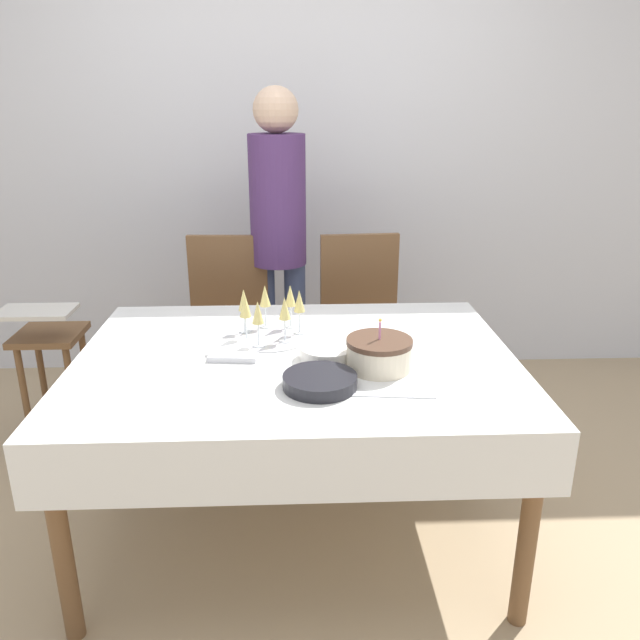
% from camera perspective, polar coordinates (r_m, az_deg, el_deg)
% --- Properties ---
extents(ground_plane, '(12.00, 12.00, 0.00)m').
position_cam_1_polar(ground_plane, '(2.61, -2.00, -18.25)').
color(ground_plane, tan).
extents(wall_back, '(8.00, 0.05, 2.70)m').
position_cam_1_polar(wall_back, '(3.71, -2.50, 15.67)').
color(wall_back, silver).
rests_on(wall_back, ground_plane).
extents(dining_table, '(1.56, 1.17, 0.73)m').
position_cam_1_polar(dining_table, '(2.28, -2.19, -5.57)').
color(dining_table, white).
rests_on(dining_table, ground_plane).
extents(dining_chair_far_left, '(0.44, 0.44, 0.96)m').
position_cam_1_polar(dining_chair_far_left, '(3.17, -8.45, -0.42)').
color(dining_chair_far_left, brown).
rests_on(dining_chair_far_left, ground_plane).
extents(dining_chair_far_right, '(0.45, 0.45, 0.96)m').
position_cam_1_polar(dining_chair_far_right, '(3.17, 3.87, -0.24)').
color(dining_chair_far_right, brown).
rests_on(dining_chair_far_right, ground_plane).
extents(birthday_cake, '(0.22, 0.22, 0.18)m').
position_cam_1_polar(birthday_cake, '(2.12, 5.44, -3.08)').
color(birthday_cake, beige).
rests_on(birthday_cake, dining_table).
extents(champagne_tray, '(0.35, 0.35, 0.18)m').
position_cam_1_polar(champagne_tray, '(2.40, -4.67, 0.36)').
color(champagne_tray, silver).
rests_on(champagne_tray, dining_table).
extents(plate_stack_main, '(0.24, 0.24, 0.04)m').
position_cam_1_polar(plate_stack_main, '(1.99, 0.01, -5.63)').
color(plate_stack_main, black).
rests_on(plate_stack_main, dining_table).
extents(plate_stack_dessert, '(0.20, 0.20, 0.05)m').
position_cam_1_polar(plate_stack_dessert, '(2.20, 0.69, -3.00)').
color(plate_stack_dessert, silver).
rests_on(plate_stack_dessert, dining_table).
extents(cake_knife, '(0.30, 0.05, 0.00)m').
position_cam_1_polar(cake_knife, '(1.95, 6.17, -6.91)').
color(cake_knife, silver).
rests_on(cake_knife, dining_table).
extents(fork_pile, '(0.17, 0.08, 0.02)m').
position_cam_1_polar(fork_pile, '(2.22, -7.95, -3.40)').
color(fork_pile, silver).
rests_on(fork_pile, dining_table).
extents(napkin_pile, '(0.15, 0.15, 0.01)m').
position_cam_1_polar(napkin_pile, '(2.31, -8.30, -2.52)').
color(napkin_pile, white).
rests_on(napkin_pile, dining_table).
extents(person_standing, '(0.28, 0.28, 1.66)m').
position_cam_1_polar(person_standing, '(3.17, -3.83, 8.69)').
color(person_standing, '#3F4C72').
rests_on(person_standing, ground_plane).
extents(high_chair, '(0.33, 0.35, 0.71)m').
position_cam_1_polar(high_chair, '(3.21, -23.49, -2.53)').
color(high_chair, brown).
rests_on(high_chair, ground_plane).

